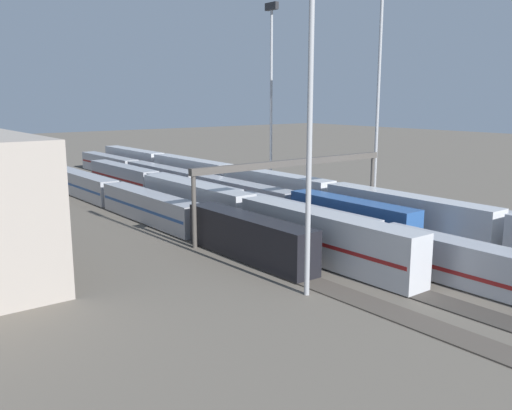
{
  "coord_description": "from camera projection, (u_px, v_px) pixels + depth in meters",
  "views": [
    {
      "loc": [
        -60.7,
        45.42,
        16.33
      ],
      "look_at": [
        -4.91,
        2.02,
        2.5
      ],
      "focal_mm": 38.82,
      "sensor_mm": 36.0,
      "label": 1
    }
  ],
  "objects": [
    {
      "name": "ground_plane",
      "position": [
        246.0,
        215.0,
        77.53
      ],
      "size": [
        400.0,
        400.0,
        0.0
      ],
      "primitive_type": "plane",
      "color": "#60594F"
    },
    {
      "name": "track_bed_0",
      "position": [
        311.0,
        205.0,
        85.05
      ],
      "size": [
        140.0,
        2.8,
        0.12
      ],
      "primitive_type": "cube",
      "color": "#3D3833",
      "rests_on": "ground_plane"
    },
    {
      "name": "track_bed_1",
      "position": [
        286.0,
        209.0,
        82.03
      ],
      "size": [
        140.0,
        2.8,
        0.12
      ],
      "primitive_type": "cube",
      "color": "#4C443D",
      "rests_on": "ground_plane"
    },
    {
      "name": "track_bed_2",
      "position": [
        260.0,
        213.0,
        79.02
      ],
      "size": [
        140.0,
        2.8,
        0.12
      ],
      "primitive_type": "cube",
      "color": "#3D3833",
      "rests_on": "ground_plane"
    },
    {
      "name": "track_bed_3",
      "position": [
        231.0,
        217.0,
        76.01
      ],
      "size": [
        140.0,
        2.8,
        0.12
      ],
      "primitive_type": "cube",
      "color": "#4C443D",
      "rests_on": "ground_plane"
    },
    {
      "name": "track_bed_4",
      "position": [
        201.0,
        222.0,
        73.0
      ],
      "size": [
        140.0,
        2.8,
        0.12
      ],
      "primitive_type": "cube",
      "color": "#3D3833",
      "rests_on": "ground_plane"
    },
    {
      "name": "track_bed_5",
      "position": [
        167.0,
        228.0,
        69.98
      ],
      "size": [
        140.0,
        2.8,
        0.12
      ],
      "primitive_type": "cube",
      "color": "#4C443D",
      "rests_on": "ground_plane"
    },
    {
      "name": "train_on_track_1",
      "position": [
        274.0,
        189.0,
        83.74
      ],
      "size": [
        119.8,
        3.0,
        5.0
      ],
      "color": "silver",
      "rests_on": "ground_plane"
    },
    {
      "name": "train_on_track_4",
      "position": [
        250.0,
        217.0,
        64.19
      ],
      "size": [
        47.2,
        3.06,
        5.0
      ],
      "color": "#B7BABF",
      "rests_on": "ground_plane"
    },
    {
      "name": "train_on_track_5",
      "position": [
        106.0,
        192.0,
        84.14
      ],
      "size": [
        90.6,
        3.06,
        4.4
      ],
      "color": "black",
      "rests_on": "ground_plane"
    },
    {
      "name": "train_on_track_3",
      "position": [
        238.0,
        205.0,
        74.47
      ],
      "size": [
        95.6,
        3.06,
        3.8
      ],
      "color": "#A8AAB2",
      "rests_on": "ground_plane"
    },
    {
      "name": "train_on_track_2",
      "position": [
        191.0,
        183.0,
        93.07
      ],
      "size": [
        90.6,
        3.06,
        4.4
      ],
      "color": "#285193",
      "rests_on": "ground_plane"
    },
    {
      "name": "train_on_track_0",
      "position": [
        280.0,
        186.0,
        90.35
      ],
      "size": [
        95.6,
        3.0,
        3.8
      ],
      "color": "#A8AAB2",
      "rests_on": "ground_plane"
    },
    {
      "name": "light_mast_0",
      "position": [
        379.0,
        68.0,
        76.41
      ],
      "size": [
        2.8,
        0.7,
        32.54
      ],
      "color": "#9EA0A5",
      "rests_on": "ground_plane"
    },
    {
      "name": "light_mast_1",
      "position": [
        311.0,
        80.0,
        43.11
      ],
      "size": [
        2.8,
        0.7,
        27.72
      ],
      "color": "#9EA0A5",
      "rests_on": "ground_plane"
    },
    {
      "name": "light_mast_2",
      "position": [
        271.0,
        76.0,
        93.66
      ],
      "size": [
        2.8,
        0.7,
        31.68
      ],
      "color": "#9EA0A5",
      "rests_on": "ground_plane"
    },
    {
      "name": "signal_gantry",
      "position": [
        295.0,
        169.0,
        68.25
      ],
      "size": [
        0.7,
        30.0,
        8.8
      ],
      "color": "#4C4742",
      "rests_on": "ground_plane"
    }
  ]
}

